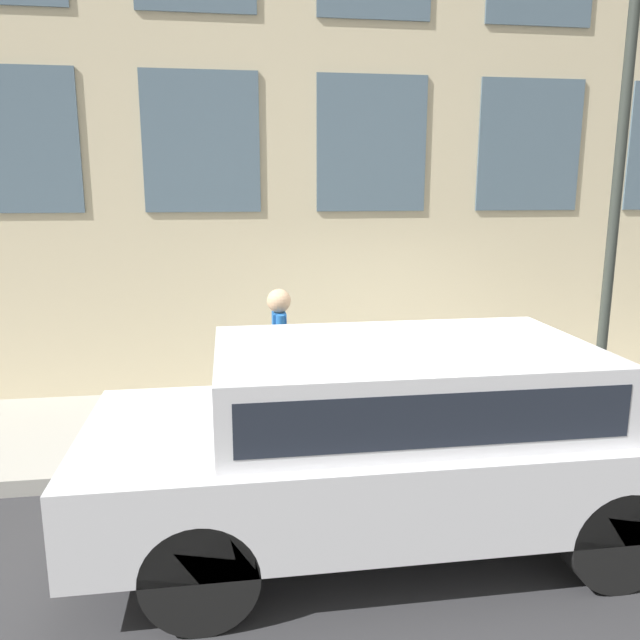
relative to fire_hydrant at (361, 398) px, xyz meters
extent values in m
plane|color=#2D2D30|center=(-0.61, -0.51, -0.61)|extent=(80.00, 80.00, 0.00)
cube|color=#9E9B93|center=(0.63, -0.51, -0.53)|extent=(2.49, 60.00, 0.17)
cube|color=#4C6070|center=(1.86, -2.72, 2.86)|extent=(0.03, 1.47, 1.75)
cube|color=#4C6070|center=(1.86, -0.51, 2.86)|extent=(0.03, 1.47, 1.75)
cube|color=#4C6070|center=(1.86, 1.71, 2.86)|extent=(0.03, 1.47, 1.75)
cube|color=#4C6070|center=(1.86, 3.92, 2.86)|extent=(0.03, 1.47, 1.75)
cylinder|color=#2D7260|center=(0.00, 0.00, -0.42)|extent=(0.36, 0.36, 0.04)
cylinder|color=#2D7260|center=(0.00, 0.00, -0.08)|extent=(0.26, 0.26, 0.72)
sphere|color=#2C5D50|center=(0.00, 0.00, 0.28)|extent=(0.28, 0.28, 0.28)
cylinder|color=black|center=(0.00, 0.00, 0.36)|extent=(0.09, 0.09, 0.11)
cylinder|color=#2D7260|center=(0.00, -0.18, 0.00)|extent=(0.09, 0.10, 0.09)
cylinder|color=#2D7260|center=(0.00, 0.18, 0.00)|extent=(0.09, 0.10, 0.09)
cylinder|color=#726651|center=(0.18, 0.88, -0.05)|extent=(0.12, 0.12, 0.79)
cylinder|color=#726651|center=(0.35, 0.88, -0.05)|extent=(0.12, 0.12, 0.79)
cube|color=#1E59A5|center=(0.26, 0.88, 0.65)|extent=(0.21, 0.15, 0.60)
cylinder|color=#1E59A5|center=(0.11, 0.88, 0.66)|extent=(0.09, 0.09, 0.57)
cylinder|color=#1E59A5|center=(0.42, 0.88, 0.66)|extent=(0.09, 0.09, 0.57)
sphere|color=tan|center=(0.26, 0.88, 1.08)|extent=(0.26, 0.26, 0.26)
cylinder|color=black|center=(-2.70, 1.66, -0.22)|extent=(0.24, 0.80, 0.80)
cylinder|color=black|center=(-0.89, 1.66, -0.22)|extent=(0.24, 0.80, 0.80)
cylinder|color=black|center=(-2.70, -1.34, -0.22)|extent=(0.24, 0.80, 0.80)
cylinder|color=black|center=(-0.89, -1.34, -0.22)|extent=(0.24, 0.80, 0.80)
cube|color=silver|center=(-1.79, 0.16, 0.13)|extent=(2.04, 4.83, 0.68)
cube|color=silver|center=(-1.79, 0.04, 0.77)|extent=(1.80, 3.00, 0.60)
cube|color=#1E232D|center=(-1.79, 0.04, 0.77)|extent=(1.81, 2.76, 0.38)
cylinder|color=#2D332D|center=(0.19, -2.98, -0.38)|extent=(0.26, 0.26, 0.12)
cylinder|color=#2D332D|center=(0.19, -2.98, 2.47)|extent=(0.12, 0.12, 5.83)
camera|label=1|loc=(-6.47, 1.41, 2.30)|focal=35.00mm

